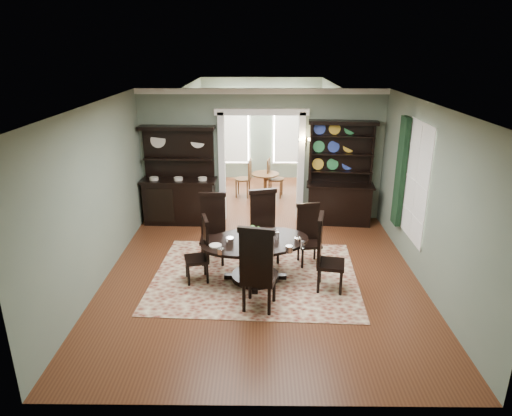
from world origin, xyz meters
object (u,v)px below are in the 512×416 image
at_px(dining_table, 255,252).
at_px(welsh_dresser, 340,187).
at_px(parlor_table, 265,182).
at_px(sideboard, 180,190).

distance_m(dining_table, welsh_dresser, 3.35).
distance_m(welsh_dresser, parlor_table, 2.47).
bearing_deg(sideboard, parlor_table, 43.87).
distance_m(sideboard, parlor_table, 2.67).
relative_size(welsh_dresser, parlor_table, 3.22).
relative_size(dining_table, sideboard, 0.96).
bearing_deg(sideboard, dining_table, -55.72).
height_order(sideboard, welsh_dresser, welsh_dresser).
bearing_deg(welsh_dresser, dining_table, -118.31).
distance_m(sideboard, welsh_dresser, 3.64).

